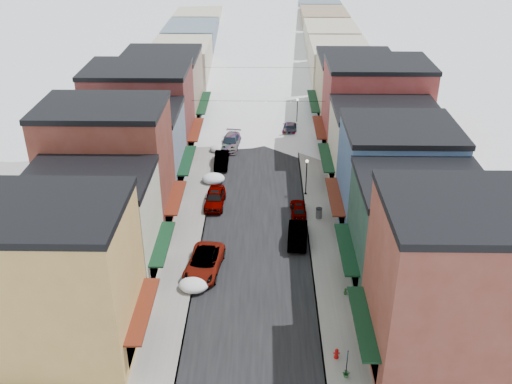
{
  "coord_description": "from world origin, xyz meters",
  "views": [
    {
      "loc": [
        0.81,
        -27.15,
        29.16
      ],
      "look_at": [
        0.0,
        23.4,
        2.32
      ],
      "focal_mm": 40.0,
      "sensor_mm": 36.0,
      "label": 1
    }
  ],
  "objects_px": {
    "car_silver_sedan": "(215,198)",
    "streetlamp_near": "(307,173)",
    "car_white_suv": "(204,263)",
    "fire_hydrant": "(337,354)",
    "trash_can": "(319,213)",
    "car_green_sedan": "(298,234)",
    "car_dark_hatch": "(221,160)"
  },
  "relations": [
    {
      "from": "car_silver_sedan",
      "to": "car_dark_hatch",
      "type": "bearing_deg",
      "value": 91.76
    },
    {
      "from": "car_white_suv",
      "to": "trash_can",
      "type": "relative_size",
      "value": 5.56
    },
    {
      "from": "car_dark_hatch",
      "to": "fire_hydrant",
      "type": "distance_m",
      "value": 33.3
    },
    {
      "from": "car_silver_sedan",
      "to": "car_green_sedan",
      "type": "relative_size",
      "value": 0.98
    },
    {
      "from": "car_white_suv",
      "to": "fire_hydrant",
      "type": "relative_size",
      "value": 7.65
    },
    {
      "from": "car_silver_sedan",
      "to": "fire_hydrant",
      "type": "xyz_separation_m",
      "value": [
        10.26,
        -21.99,
        -0.33
      ]
    },
    {
      "from": "car_dark_hatch",
      "to": "car_green_sedan",
      "type": "height_order",
      "value": "car_green_sedan"
    },
    {
      "from": "car_white_suv",
      "to": "car_silver_sedan",
      "type": "distance_m",
      "value": 11.66
    },
    {
      "from": "car_silver_sedan",
      "to": "streetlamp_near",
      "type": "height_order",
      "value": "streetlamp_near"
    },
    {
      "from": "car_silver_sedan",
      "to": "car_dark_hatch",
      "type": "height_order",
      "value": "car_silver_sedan"
    },
    {
      "from": "fire_hydrant",
      "to": "streetlamp_near",
      "type": "height_order",
      "value": "streetlamp_near"
    },
    {
      "from": "car_silver_sedan",
      "to": "streetlamp_near",
      "type": "distance_m",
      "value": 10.06
    },
    {
      "from": "trash_can",
      "to": "streetlamp_near",
      "type": "height_order",
      "value": "streetlamp_near"
    },
    {
      "from": "car_green_sedan",
      "to": "fire_hydrant",
      "type": "distance_m",
      "value": 15.33
    },
    {
      "from": "fire_hydrant",
      "to": "car_green_sedan",
      "type": "bearing_deg",
      "value": 97.46
    },
    {
      "from": "car_white_suv",
      "to": "trash_can",
      "type": "xyz_separation_m",
      "value": [
        10.59,
        8.99,
        -0.14
      ]
    },
    {
      "from": "streetlamp_near",
      "to": "car_dark_hatch",
      "type": "bearing_deg",
      "value": 142.76
    },
    {
      "from": "car_dark_hatch",
      "to": "car_green_sedan",
      "type": "relative_size",
      "value": 0.9
    },
    {
      "from": "car_white_suv",
      "to": "streetlamp_near",
      "type": "xyz_separation_m",
      "value": [
        9.6,
        14.05,
        1.86
      ]
    },
    {
      "from": "fire_hydrant",
      "to": "trash_can",
      "type": "bearing_deg",
      "value": 89.02
    },
    {
      "from": "car_silver_sedan",
      "to": "streetlamp_near",
      "type": "bearing_deg",
      "value": 15.74
    },
    {
      "from": "car_white_suv",
      "to": "car_green_sedan",
      "type": "relative_size",
      "value": 1.2
    },
    {
      "from": "car_white_suv",
      "to": "fire_hydrant",
      "type": "xyz_separation_m",
      "value": [
        10.26,
        -10.33,
        -0.33
      ]
    },
    {
      "from": "car_green_sedan",
      "to": "trash_can",
      "type": "height_order",
      "value": "car_green_sedan"
    },
    {
      "from": "car_dark_hatch",
      "to": "trash_can",
      "type": "xyz_separation_m",
      "value": [
        10.59,
        -12.36,
        -0.05
      ]
    },
    {
      "from": "car_green_sedan",
      "to": "streetlamp_near",
      "type": "bearing_deg",
      "value": -94.26
    },
    {
      "from": "car_white_suv",
      "to": "fire_hydrant",
      "type": "height_order",
      "value": "car_white_suv"
    },
    {
      "from": "car_silver_sedan",
      "to": "fire_hydrant",
      "type": "distance_m",
      "value": 24.27
    },
    {
      "from": "car_white_suv",
      "to": "fire_hydrant",
      "type": "bearing_deg",
      "value": -38.12
    },
    {
      "from": "trash_can",
      "to": "streetlamp_near",
      "type": "distance_m",
      "value": 5.54
    },
    {
      "from": "trash_can",
      "to": "fire_hydrant",
      "type": "bearing_deg",
      "value": -90.98
    },
    {
      "from": "car_dark_hatch",
      "to": "trash_can",
      "type": "relative_size",
      "value": 4.2
    }
  ]
}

